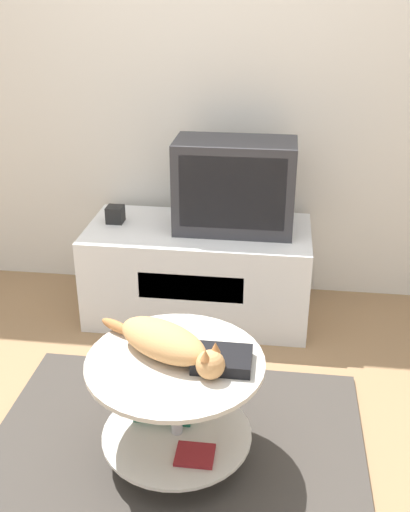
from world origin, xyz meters
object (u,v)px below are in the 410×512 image
at_px(cat, 167,343).
at_px(dvd_box, 222,359).
at_px(tv, 235,186).
at_px(speaker, 115,214).

bearing_deg(cat, dvd_box, 24.14).
distance_m(dvd_box, cat, 0.21).
distance_m(tv, speaker, 0.68).
bearing_deg(dvd_box, speaker, 120.81).
bearing_deg(tv, speaker, 178.75).
bearing_deg(speaker, cat, -66.52).
bearing_deg(speaker, dvd_box, -59.19).
height_order(tv, dvd_box, tv).
distance_m(speaker, dvd_box, 1.39).
height_order(dvd_box, cat, cat).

